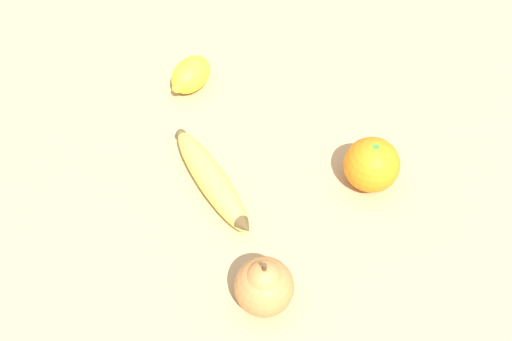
# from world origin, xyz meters

# --- Properties ---
(ground_plane) EXTENTS (3.00, 3.00, 0.00)m
(ground_plane) POSITION_xyz_m (0.00, 0.00, 0.00)
(ground_plane) COLOR tan
(banana) EXTENTS (0.12, 0.19, 0.04)m
(banana) POSITION_xyz_m (-0.06, 0.06, 0.02)
(banana) COLOR #DBCC4C
(banana) RESTS_ON ground_plane
(orange) EXTENTS (0.07, 0.07, 0.07)m
(orange) POSITION_xyz_m (0.15, 0.06, 0.04)
(orange) COLOR orange
(orange) RESTS_ON ground_plane
(pear) EXTENTS (0.07, 0.07, 0.09)m
(pear) POSITION_xyz_m (-0.00, -0.11, 0.04)
(pear) COLOR #B2753D
(pear) RESTS_ON ground_plane
(lemon) EXTENTS (0.08, 0.09, 0.05)m
(lemon) POSITION_xyz_m (-0.09, 0.25, 0.02)
(lemon) COLOR yellow
(lemon) RESTS_ON ground_plane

